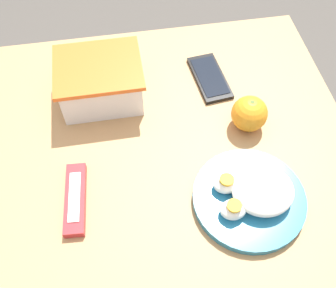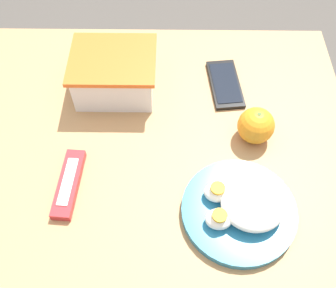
% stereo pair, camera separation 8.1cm
% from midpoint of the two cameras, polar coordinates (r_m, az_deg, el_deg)
% --- Properties ---
extents(ground_plane, '(10.00, 10.00, 0.00)m').
position_cam_midpoint_polar(ground_plane, '(1.49, -3.39, -17.11)').
color(ground_plane, '#4C4742').
extents(table, '(0.91, 0.80, 0.73)m').
position_cam_midpoint_polar(table, '(0.92, -5.32, -5.36)').
color(table, '#AD7F51').
rests_on(table, ground_plane).
extents(food_container, '(0.19, 0.16, 0.10)m').
position_cam_midpoint_polar(food_container, '(0.92, -12.28, 8.44)').
color(food_container, white).
rests_on(food_container, table).
extents(orange_fruit, '(0.08, 0.08, 0.08)m').
position_cam_midpoint_polar(orange_fruit, '(0.86, 9.10, 4.17)').
color(orange_fruit, orange).
rests_on(orange_fruit, table).
extents(rice_plate, '(0.22, 0.22, 0.06)m').
position_cam_midpoint_polar(rice_plate, '(0.77, 9.19, -7.61)').
color(rice_plate, teal).
rests_on(rice_plate, table).
extents(candy_bar, '(0.05, 0.15, 0.02)m').
position_cam_midpoint_polar(candy_bar, '(0.80, -16.17, -7.88)').
color(candy_bar, '#B7282D').
rests_on(candy_bar, table).
extents(cell_phone, '(0.09, 0.16, 0.01)m').
position_cam_midpoint_polar(cell_phone, '(0.96, 3.66, 9.45)').
color(cell_phone, black).
rests_on(cell_phone, table).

